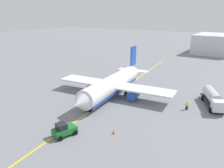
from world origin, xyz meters
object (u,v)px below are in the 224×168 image
at_px(airplane, 113,84).
at_px(pushback_tug, 64,130).
at_px(safety_cone_nose, 114,132).
at_px(fuel_tanker, 213,98).
at_px(refueling_worker, 187,106).

relative_size(airplane, pushback_tug, 7.36).
bearing_deg(safety_cone_nose, fuel_tanker, 151.10).
height_order(refueling_worker, safety_cone_nose, refueling_worker).
bearing_deg(safety_cone_nose, refueling_worker, 154.72).
height_order(airplane, safety_cone_nose, airplane).
bearing_deg(safety_cone_nose, pushback_tug, -53.49).
relative_size(pushback_tug, refueling_worker, 2.35).
xyz_separation_m(airplane, safety_cone_nose, (14.26, 9.18, -2.49)).
xyz_separation_m(airplane, fuel_tanker, (-6.18, 20.47, -1.07)).
relative_size(fuel_tanker, pushback_tug, 2.59).
bearing_deg(fuel_tanker, airplane, -73.19).
relative_size(pushback_tug, safety_cone_nose, 6.52).
height_order(airplane, refueling_worker, airplane).
relative_size(airplane, fuel_tanker, 2.84).
bearing_deg(airplane, refueling_worker, 94.65).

